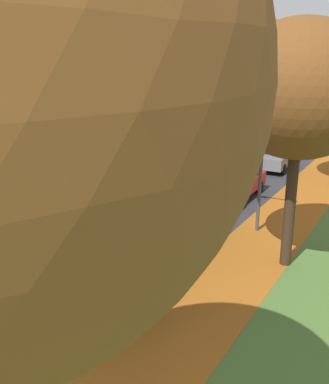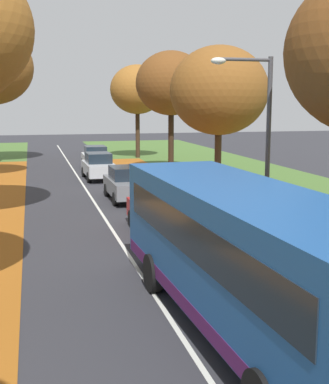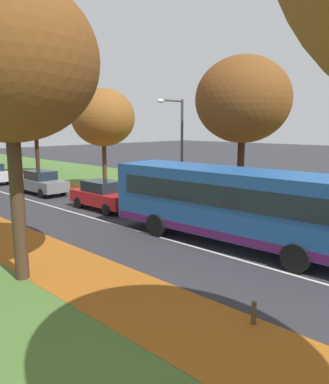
{
  "view_description": "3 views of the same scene",
  "coord_description": "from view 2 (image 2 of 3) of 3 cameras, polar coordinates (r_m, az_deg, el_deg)",
  "views": [
    {
      "loc": [
        9.38,
        -2.34,
        7.09
      ],
      "look_at": [
        1.71,
        10.84,
        2.31
      ],
      "focal_mm": 42.0,
      "sensor_mm": 36.0,
      "label": 1
    },
    {
      "loc": [
        -2.81,
        -0.09,
        4.7
      ],
      "look_at": [
        0.91,
        14.78,
        2.12
      ],
      "focal_mm": 50.0,
      "sensor_mm": 36.0,
      "label": 2
    },
    {
      "loc": [
        -10.93,
        1.52,
        4.68
      ],
      "look_at": [
        0.48,
        12.42,
        1.86
      ],
      "focal_mm": 35.0,
      "sensor_mm": 36.0,
      "label": 3
    }
  ],
  "objects": [
    {
      "name": "grass_verge_right",
      "position": [
        23.87,
        16.52,
        -2.19
      ],
      "size": [
        12.0,
        90.0,
        0.01
      ],
      "primitive_type": "cube",
      "color": "#476B2D",
      "rests_on": "ground"
    },
    {
      "name": "leaf_litter_right",
      "position": [
        16.59,
        13.25,
        -7.12
      ],
      "size": [
        2.8,
        60.0,
        0.0
      ],
      "primitive_type": "cube",
      "color": "#9E5619",
      "rests_on": "grass_verge_right"
    },
    {
      "name": "road_centre_line",
      "position": [
        20.82,
        -5.92,
        -3.53
      ],
      "size": [
        0.12,
        80.0,
        0.01
      ],
      "primitive_type": "cube",
      "color": "silver",
      "rests_on": "ground"
    },
    {
      "name": "tree_right_mid",
      "position": [
        24.87,
        5.83,
        10.69
      ],
      "size": [
        4.5,
        4.5,
        7.25
      ],
      "color": "#422D1E",
      "rests_on": "ground"
    },
    {
      "name": "tree_right_far",
      "position": [
        35.84,
        0.71,
        11.49
      ],
      "size": [
        4.68,
        4.68,
        8.03
      ],
      "color": "black",
      "rests_on": "ground"
    },
    {
      "name": "tree_right_distant",
      "position": [
        45.76,
        -2.92,
        10.85
      ],
      "size": [
        4.57,
        4.57,
        7.81
      ],
      "color": "#382619",
      "rests_on": "ground"
    },
    {
      "name": "streetlamp_right",
      "position": [
        16.0,
        9.94,
        5.96
      ],
      "size": [
        1.89,
        0.28,
        6.0
      ],
      "color": "#47474C",
      "rests_on": "ground"
    },
    {
      "name": "bus",
      "position": [
        10.98,
        8.77,
        -6.41
      ],
      "size": [
        2.95,
        10.49,
        2.98
      ],
      "color": "#1E5199",
      "rests_on": "ground"
    },
    {
      "name": "car_red_lead",
      "position": [
        19.28,
        -0.5,
        -2.08
      ],
      "size": [
        1.79,
        4.21,
        1.62
      ],
      "color": "#B21919",
      "rests_on": "ground"
    },
    {
      "name": "car_grey_following",
      "position": [
        25.91,
        -4.05,
        0.91
      ],
      "size": [
        1.82,
        4.22,
        1.62
      ],
      "color": "slate",
      "rests_on": "ground"
    },
    {
      "name": "car_silver_third_in_line",
      "position": [
        33.2,
        -7.03,
        2.76
      ],
      "size": [
        1.85,
        4.23,
        1.62
      ],
      "color": "#B7BABF",
      "rests_on": "ground"
    },
    {
      "name": "car_white_fourth_in_line",
      "position": [
        38.46,
        -7.36,
        3.68
      ],
      "size": [
        1.81,
        4.22,
        1.62
      ],
      "color": "silver",
      "rests_on": "ground"
    }
  ]
}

